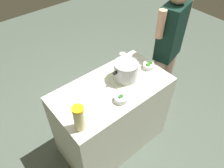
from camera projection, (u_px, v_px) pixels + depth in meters
The scene contains 9 objects.
ground_plane at pixel (112, 140), 2.80m from camera, with size 8.00×8.00×0.00m, color #4B564B.
counter_slab at pixel (112, 117), 2.48m from camera, with size 1.20×0.65×0.94m, color beige.
dish_cloth at pixel (125, 78), 2.24m from camera, with size 0.33×0.34×0.01m, color beige.
cooking_pot at pixel (126, 70), 2.17m from camera, with size 0.32×0.25×0.19m.
lemonade_pitcher at pixel (79, 118), 1.73m from camera, with size 0.10×0.10×0.25m.
mason_jar at pixel (123, 58), 2.40m from camera, with size 0.07×0.07×0.12m.
broccoli_bowl_front at pixel (121, 98), 2.01m from camera, with size 0.13×0.13×0.08m.
broccoli_bowl_center at pixel (149, 65), 2.35m from camera, with size 0.12×0.12×0.08m.
person_cook at pixel (167, 51), 2.57m from camera, with size 0.50×0.28×1.73m.
Camera 1 is at (-0.97, -1.17, 2.46)m, focal length 35.15 mm.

